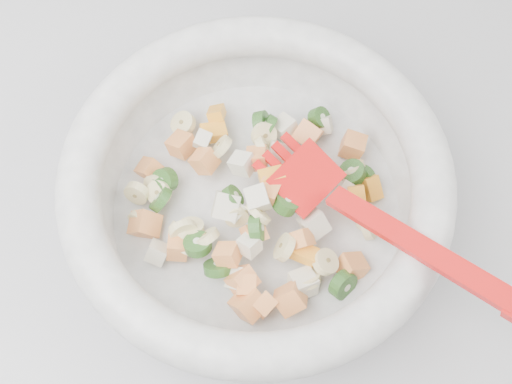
{
  "coord_description": "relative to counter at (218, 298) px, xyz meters",
  "views": [
    {
      "loc": [
        0.08,
        1.16,
        1.49
      ],
      "look_at": [
        0.07,
        1.42,
        0.95
      ],
      "focal_mm": 45.0,
      "sensor_mm": 36.0,
      "label": 1
    }
  ],
  "objects": [
    {
      "name": "mixing_bowl",
      "position": [
        0.07,
        -0.03,
        0.5
      ],
      "size": [
        0.4,
        0.36,
        0.13
      ],
      "color": "white",
      "rests_on": "counter"
    },
    {
      "name": "counter",
      "position": [
        0.0,
        0.0,
        0.0
      ],
      "size": [
        2.0,
        0.6,
        0.9
      ],
      "primitive_type": "cube",
      "color": "#AAA9AF",
      "rests_on": "ground"
    }
  ]
}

